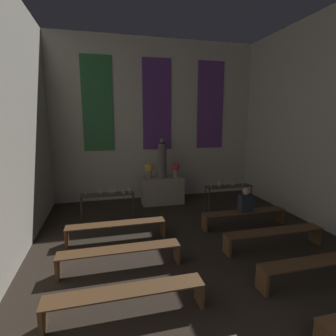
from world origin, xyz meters
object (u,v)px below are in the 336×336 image
object	(u,v)px
pew_second_left	(126,297)
person_seated	(246,201)
candle_rack_left	(108,198)
statue	(162,159)
altar	(163,191)
pew_back_right	(244,215)
pew_third_right	(274,235)
pew_back_left	(116,227)
flower_vase_left	(149,169)
candle_rack_right	(228,189)
pew_third_left	(120,254)
flower_vase_right	(176,168)
pew_second_right	(319,265)

from	to	relation	value
pew_second_left	person_seated	size ratio (longest dim) A/B	3.60
candle_rack_left	statue	bearing A→B (deg)	32.96
altar	statue	distance (m)	1.13
pew_second_left	person_seated	xyz separation A→B (m)	(3.56, 2.67, 0.40)
statue	pew_second_left	bearing A→B (deg)	-108.68
statue	pew_back_right	world-z (taller)	statue
pew_third_right	pew_back_left	xyz separation A→B (m)	(-3.54, 1.34, 0.00)
statue	pew_back_right	bearing A→B (deg)	-55.35
pew_back_left	pew_back_right	world-z (taller)	same
flower_vase_left	candle_rack_right	world-z (taller)	flower_vase_left
pew_third_left	pew_back_right	world-z (taller)	same
flower_vase_right	pew_second_right	distance (m)	5.47
pew_third_right	person_seated	xyz separation A→B (m)	(0.03, 1.34, 0.40)
candle_rack_left	altar	bearing A→B (deg)	32.96
pew_third_left	pew_back_left	size ratio (longest dim) A/B	1.00
pew_back_left	pew_third_right	bearing A→B (deg)	-20.70
altar	pew_back_left	world-z (taller)	altar
statue	flower_vase_left	bearing A→B (deg)	180.00
candle_rack_left	pew_third_right	size ratio (longest dim) A/B	0.64
flower_vase_left	candle_rack_left	xyz separation A→B (m)	(-1.45, -1.25, -0.53)
pew_third_right	pew_back_left	distance (m)	3.78
pew_third_left	pew_back_left	world-z (taller)	same
candle_rack_right	pew_second_right	world-z (taller)	candle_rack_right
pew_second_right	pew_back_left	bearing A→B (deg)	142.92
flower_vase_right	pew_third_right	xyz separation A→B (m)	(1.29, -3.89, -0.93)
flower_vase_right	pew_second_right	size ratio (longest dim) A/B	0.22
pew_second_right	altar	bearing A→B (deg)	108.68
pew_third_left	flower_vase_left	bearing A→B (deg)	71.67
flower_vase_left	pew_second_left	xyz separation A→B (m)	(-1.29, -5.23, -0.93)
pew_back_left	pew_back_right	size ratio (longest dim) A/B	1.00
candle_rack_right	person_seated	world-z (taller)	person_seated
pew_third_right	flower_vase_right	bearing A→B (deg)	108.33
pew_second_left	pew_back_left	world-z (taller)	same
flower_vase_right	pew_second_left	distance (m)	5.77
statue	candle_rack_right	world-z (taller)	statue
candle_rack_right	pew_third_left	bearing A→B (deg)	-144.49
pew_third_left	pew_third_right	size ratio (longest dim) A/B	1.00
person_seated	flower_vase_right	bearing A→B (deg)	117.22
statue	pew_back_left	distance (m)	3.36
candle_rack_right	pew_third_left	size ratio (longest dim) A/B	0.64
pew_third_right	pew_back_left	size ratio (longest dim) A/B	1.00
pew_third_left	person_seated	distance (m)	3.82
pew_second_left	altar	bearing A→B (deg)	71.32
flower_vase_right	pew_back_left	distance (m)	3.53
statue	pew_back_right	xyz separation A→B (m)	(1.77, -2.56, -1.27)
pew_second_right	pew_third_left	bearing A→B (deg)	159.30
candle_rack_right	statue	bearing A→B (deg)	147.15
person_seated	altar	bearing A→B (deg)	125.03
flower_vase_left	pew_second_right	distance (m)	5.77
altar	candle_rack_left	bearing A→B (deg)	-147.04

